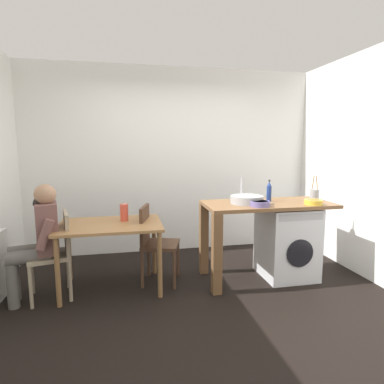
# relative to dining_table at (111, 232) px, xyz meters

# --- Properties ---
(ground_plane) EXTENTS (5.46, 5.46, 0.00)m
(ground_plane) POSITION_rel_dining_table_xyz_m (0.87, -0.51, -0.64)
(ground_plane) COLOR black
(wall_back) EXTENTS (4.60, 0.10, 2.70)m
(wall_back) POSITION_rel_dining_table_xyz_m (0.87, 1.24, 0.71)
(wall_back) COLOR white
(wall_back) RESTS_ON ground_plane
(dining_table) EXTENTS (1.10, 0.76, 0.74)m
(dining_table) POSITION_rel_dining_table_xyz_m (0.00, 0.00, 0.00)
(dining_table) COLOR #9E7042
(dining_table) RESTS_ON ground_plane
(chair_person_seat) EXTENTS (0.48, 0.48, 0.90)m
(chair_person_seat) POSITION_rel_dining_table_xyz_m (-0.55, -0.08, -0.14)
(chair_person_seat) COLOR gray
(chair_person_seat) RESTS_ON ground_plane
(chair_opposite) EXTENTS (0.49, 0.49, 0.90)m
(chair_opposite) POSITION_rel_dining_table_xyz_m (0.48, 0.07, -0.14)
(chair_opposite) COLOR #4C3323
(chair_opposite) RESTS_ON ground_plane
(seated_person) EXTENTS (0.54, 0.54, 1.20)m
(seated_person) POSITION_rel_dining_table_xyz_m (-0.70, -0.12, 0.03)
(seated_person) COLOR #595651
(seated_person) RESTS_ON ground_plane
(kitchen_counter) EXTENTS (1.50, 0.68, 0.92)m
(kitchen_counter) POSITION_rel_dining_table_xyz_m (1.59, -0.08, 0.12)
(kitchen_counter) COLOR brown
(kitchen_counter) RESTS_ON ground_plane
(washing_machine) EXTENTS (0.60, 0.61, 0.86)m
(washing_machine) POSITION_rel_dining_table_xyz_m (2.07, -0.08, -0.21)
(washing_machine) COLOR silver
(washing_machine) RESTS_ON ground_plane
(sink_basin) EXTENTS (0.38, 0.38, 0.09)m
(sink_basin) POSITION_rel_dining_table_xyz_m (1.54, -0.08, 0.32)
(sink_basin) COLOR #9EA0A5
(sink_basin) RESTS_ON kitchen_counter
(tap) EXTENTS (0.02, 0.02, 0.28)m
(tap) POSITION_rel_dining_table_xyz_m (1.54, 0.10, 0.42)
(tap) COLOR #B2B2B7
(tap) RESTS_ON kitchen_counter
(bottle_tall_green) EXTENTS (0.06, 0.06, 0.26)m
(bottle_tall_green) POSITION_rel_dining_table_xyz_m (1.85, -0.01, 0.39)
(bottle_tall_green) COLOR navy
(bottle_tall_green) RESTS_ON kitchen_counter
(mixing_bowl) EXTENTS (0.22, 0.22, 0.06)m
(mixing_bowl) POSITION_rel_dining_table_xyz_m (1.61, -0.28, 0.31)
(mixing_bowl) COLOR slate
(mixing_bowl) RESTS_ON kitchen_counter
(utensil_crock) EXTENTS (0.11, 0.11, 0.30)m
(utensil_crock) POSITION_rel_dining_table_xyz_m (2.43, -0.03, 0.35)
(utensil_crock) COLOR gray
(utensil_crock) RESTS_ON kitchen_counter
(colander) EXTENTS (0.20, 0.20, 0.06)m
(colander) POSITION_rel_dining_table_xyz_m (2.25, -0.30, 0.31)
(colander) COLOR gold
(colander) RESTS_ON kitchen_counter
(vase) EXTENTS (0.09, 0.09, 0.19)m
(vase) POSITION_rel_dining_table_xyz_m (0.15, 0.10, 0.19)
(vase) COLOR #D84C38
(vase) RESTS_ON dining_table
(scissors) EXTENTS (0.15, 0.06, 0.01)m
(scissors) POSITION_rel_dining_table_xyz_m (1.75, -0.18, 0.28)
(scissors) COLOR #B2B2B7
(scissors) RESTS_ON kitchen_counter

